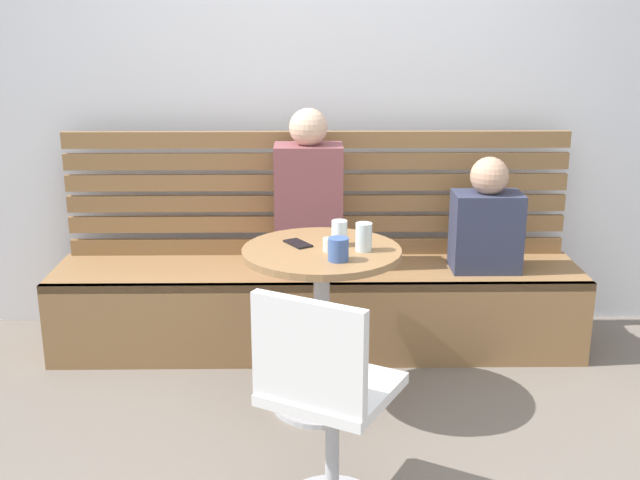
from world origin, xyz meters
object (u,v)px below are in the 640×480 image
Objects in this scene: person_adult at (309,197)px; person_child_left at (487,221)px; phone_on_table at (298,243)px; cup_espresso_small at (330,245)px; booth_bench at (318,308)px; cup_glass_tall at (364,237)px; cafe_table at (322,298)px; white_chair at (324,398)px; cup_mug_blue at (338,249)px; cup_water_clear at (339,233)px.

person_child_left is (0.89, -0.06, -0.11)m from person_adult.
cup_espresso_small is at bearing -67.52° from phone_on_table.
booth_bench is 0.90m from cup_glass_tall.
person_adult is at bearing 108.30° from cup_glass_tall.
cafe_table is 0.73m from person_adult.
white_chair is 15.18× the size of cup_espresso_small.
phone_on_table is at bearing -150.12° from person_child_left.
cup_espresso_small is at bearing -179.19° from cup_glass_tall.
cup_mug_blue is at bearing -135.22° from person_child_left.
person_child_left is 4.14× the size of phone_on_table.
phone_on_table reaches higher than booth_bench.
cup_mug_blue is at bearing -85.57° from phone_on_table.
phone_on_table is (-0.09, -0.57, 0.52)m from booth_bench.
white_chair reaches higher than booth_bench.
cup_glass_tall is at bearing 76.85° from white_chair.
cup_glass_tall is (0.18, -0.03, 0.28)m from cafe_table.
cup_espresso_small is 0.17m from phone_on_table.
cafe_table is (0.01, -0.63, 0.30)m from booth_bench.
cafe_table is 0.32m from cup_mug_blue.
phone_on_table is at bearing 144.20° from cup_espresso_small.
booth_bench is 0.86m from cup_espresso_small.
cup_glass_tall is (0.23, -0.70, -0.01)m from person_adult.
booth_bench is 48.21× the size of cup_espresso_small.
person_adult reaches higher than cafe_table.
person_adult reaches higher than cup_mug_blue.
phone_on_table is (-0.18, 0.02, -0.05)m from cup_water_clear.
cup_mug_blue is at bearing -81.81° from person_adult.
phone_on_table is at bearing -94.41° from person_adult.
cafe_table is at bearing 111.65° from cup_mug_blue.
cup_water_clear is (0.04, 0.08, 0.03)m from cup_espresso_small.
cup_water_clear is at bearing -77.99° from person_adult.
cup_espresso_small is (0.04, -0.67, 0.55)m from booth_bench.
cafe_table is at bearing 170.22° from cup_glass_tall.
person_adult is (-0.04, 0.03, 0.59)m from booth_bench.
person_adult is 5.80× the size of phone_on_table.
cup_water_clear is (0.09, -0.59, 0.57)m from booth_bench.
white_chair is 0.86m from cup_glass_tall.
white_chair is 7.73× the size of cup_water_clear.
person_adult is (-0.05, 1.47, 0.34)m from white_chair.
person_adult is 0.61m from phone_on_table.
person_adult reaches higher than white_chair.
cup_glass_tall reaches higher than white_chair.
white_chair is 8.95× the size of cup_mug_blue.
person_child_left reaches higher than cup_espresso_small.
cup_mug_blue is (0.03, -0.13, 0.02)m from cup_espresso_small.
cafe_table is 13.21× the size of cup_espresso_small.
person_adult is 0.74m from cup_glass_tall.
phone_on_table is at bearing 126.15° from cup_mug_blue.
phone_on_table is (-0.17, 0.23, -0.04)m from cup_mug_blue.
cup_water_clear is at bearing -81.45° from booth_bench.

